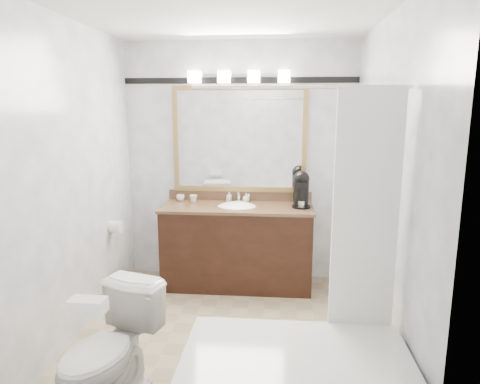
% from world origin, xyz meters
% --- Properties ---
extents(room, '(2.42, 2.62, 2.52)m').
position_xyz_m(room, '(0.00, 0.00, 1.25)').
color(room, tan).
rests_on(room, ground).
extents(vanity, '(1.53, 0.58, 0.97)m').
position_xyz_m(vanity, '(0.00, 1.02, 0.44)').
color(vanity, black).
rests_on(vanity, ground).
extents(mirror, '(1.40, 0.04, 1.10)m').
position_xyz_m(mirror, '(0.00, 1.28, 1.50)').
color(mirror, '#A6844B').
rests_on(mirror, room).
extents(vanity_light_bar, '(1.02, 0.14, 0.12)m').
position_xyz_m(vanity_light_bar, '(0.00, 1.23, 2.13)').
color(vanity_light_bar, silver).
rests_on(vanity_light_bar, room).
extents(accent_stripe, '(2.40, 0.01, 0.06)m').
position_xyz_m(accent_stripe, '(0.00, 1.29, 2.10)').
color(accent_stripe, black).
rests_on(accent_stripe, room).
extents(bathtub, '(1.30, 0.75, 1.96)m').
position_xyz_m(bathtub, '(0.55, -0.90, 0.28)').
color(bathtub, white).
rests_on(bathtub, ground).
extents(tp_roll, '(0.11, 0.12, 0.12)m').
position_xyz_m(tp_roll, '(-1.14, 0.66, 0.70)').
color(tp_roll, white).
rests_on(tp_roll, room).
extents(toilet, '(0.61, 0.81, 0.74)m').
position_xyz_m(toilet, '(-0.60, -0.90, 0.37)').
color(toilet, white).
rests_on(toilet, ground).
extents(tissue_box, '(0.20, 0.11, 0.08)m').
position_xyz_m(tissue_box, '(-0.60, -1.12, 0.78)').
color(tissue_box, white).
rests_on(tissue_box, toilet).
extents(coffee_maker, '(0.19, 0.24, 0.36)m').
position_xyz_m(coffee_maker, '(0.64, 1.06, 1.04)').
color(coffee_maker, black).
rests_on(coffee_maker, vanity).
extents(cup_left, '(0.09, 0.09, 0.07)m').
position_xyz_m(cup_left, '(-0.63, 1.21, 0.88)').
color(cup_left, white).
rests_on(cup_left, vanity).
extents(cup_right, '(0.10, 0.10, 0.07)m').
position_xyz_m(cup_right, '(-0.48, 1.16, 0.89)').
color(cup_right, white).
rests_on(cup_right, vanity).
extents(soap_bottle_a, '(0.05, 0.05, 0.10)m').
position_xyz_m(soap_bottle_a, '(-0.11, 1.23, 0.90)').
color(soap_bottle_a, white).
rests_on(soap_bottle_a, vanity).
extents(soap_bottle_b, '(0.09, 0.09, 0.09)m').
position_xyz_m(soap_bottle_b, '(0.08, 1.20, 0.90)').
color(soap_bottle_b, white).
rests_on(soap_bottle_b, vanity).
extents(soap_bar, '(0.08, 0.06, 0.02)m').
position_xyz_m(soap_bar, '(0.01, 1.13, 0.86)').
color(soap_bar, beige).
rests_on(soap_bar, vanity).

